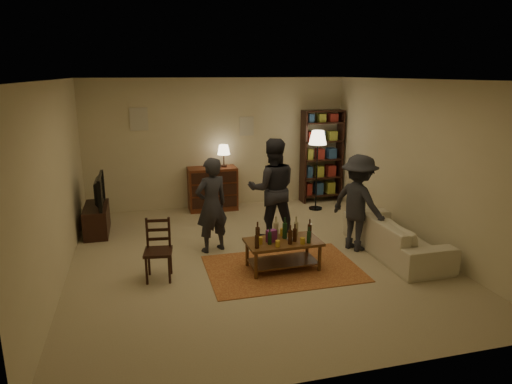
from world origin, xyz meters
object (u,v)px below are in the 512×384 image
object	(u,v)px
person_left	(212,205)
person_by_sofa	(358,203)
bookshelf	(322,155)
floor_lamp	(318,143)
dining_chair	(158,247)
sofa	(395,235)
coffee_table	(283,244)
dresser	(213,187)
tv_stand	(96,212)
person_right	(272,189)

from	to	relation	value
person_left	person_by_sofa	bearing A→B (deg)	146.50
bookshelf	person_left	xyz separation A→B (m)	(-2.83, -2.34, -0.27)
floor_lamp	dining_chair	bearing A→B (deg)	-142.86
floor_lamp	sofa	size ratio (longest dim) A/B	0.80
coffee_table	dining_chair	bearing A→B (deg)	174.63
dining_chair	floor_lamp	bearing A→B (deg)	44.94
sofa	person_by_sofa	bearing A→B (deg)	56.76
bookshelf	person_by_sofa	bearing A→B (deg)	-100.83
dining_chair	coffee_table	bearing A→B (deg)	2.43
dresser	sofa	xyz separation A→B (m)	(2.39, -3.11, -0.17)
tv_stand	floor_lamp	distance (m)	4.48
coffee_table	tv_stand	size ratio (longest dim) A/B	1.03
dresser	person_by_sofa	world-z (taller)	person_by_sofa
floor_lamp	person_right	distance (m)	2.03
coffee_table	dresser	size ratio (longest dim) A/B	0.80
dining_chair	floor_lamp	xyz separation A→B (m)	(3.37, 2.55, 0.95)
sofa	person_right	xyz separation A→B (m)	(-1.68, 1.19, 0.57)
floor_lamp	person_by_sofa	distance (m)	2.35
floor_lamp	tv_stand	bearing A→B (deg)	-174.88
tv_stand	dining_chair	bearing A→B (deg)	-65.76
sofa	tv_stand	bearing A→B (deg)	64.66
tv_stand	person_left	world-z (taller)	person_left
person_left	person_right	xyz separation A→B (m)	(1.11, 0.35, 0.11)
tv_stand	floor_lamp	xyz separation A→B (m)	(4.34, 0.39, 1.02)
bookshelf	sofa	distance (m)	3.26
coffee_table	sofa	bearing A→B (deg)	3.84
dining_chair	person_right	size ratio (longest dim) A/B	0.50
coffee_table	tv_stand	bearing A→B (deg)	139.55
dresser	bookshelf	bearing A→B (deg)	1.57
dining_chair	tv_stand	size ratio (longest dim) A/B	0.82
person_left	sofa	bearing A→B (deg)	142.37
sofa	person_right	world-z (taller)	person_right
coffee_table	person_left	world-z (taller)	person_left
dresser	bookshelf	size ratio (longest dim) A/B	0.67
bookshelf	person_right	world-z (taller)	bookshelf
tv_stand	dresser	xyz separation A→B (m)	(2.25, 0.91, 0.09)
bookshelf	floor_lamp	world-z (taller)	bookshelf
bookshelf	sofa	xyz separation A→B (m)	(-0.05, -3.18, -0.73)
floor_lamp	sofa	distance (m)	2.83
bookshelf	person_by_sofa	size ratio (longest dim) A/B	1.29
tv_stand	person_by_sofa	size ratio (longest dim) A/B	0.68
floor_lamp	person_right	world-z (taller)	person_right
tv_stand	dresser	distance (m)	2.43
bookshelf	person_by_sofa	world-z (taller)	bookshelf
person_by_sofa	dining_chair	bearing A→B (deg)	70.84
tv_stand	person_right	world-z (taller)	person_right
bookshelf	sofa	bearing A→B (deg)	-90.82
coffee_table	dining_chair	world-z (taller)	dining_chair
bookshelf	person_left	distance (m)	3.68
coffee_table	bookshelf	bearing A→B (deg)	59.36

